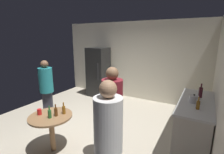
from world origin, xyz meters
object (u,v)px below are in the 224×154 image
Objects in this scene: person_in_maroon_shirt at (112,110)px; beer_bottle_brown at (56,112)px; refrigerator at (98,72)px; plastic_cup_red at (39,112)px; kettle at (194,99)px; wine_bottle_on_counter at (201,92)px; person_in_teal_shirt at (46,86)px; person_in_white_shirt at (108,139)px; beer_bottle_green at (50,114)px; foreground_table at (51,121)px; beer_bottle_amber at (64,110)px; beer_bottle_on_counter at (198,105)px.

beer_bottle_brown is at bearing 5.82° from person_in_maroon_shirt.
beer_bottle_brown is (1.15, -3.09, -0.08)m from refrigerator.
kettle is at bearing 33.34° from plastic_cup_red.
person_in_teal_shirt is (-3.46, -1.17, -0.08)m from wine_bottle_on_counter.
wine_bottle_on_counter is at bearing -84.70° from person_in_white_shirt.
kettle is at bearing -24.87° from refrigerator.
wine_bottle_on_counter is at bearing 41.10° from beer_bottle_green.
kettle is 2.82m from foreground_table.
beer_bottle_brown is 0.14× the size of person_in_teal_shirt.
wine_bottle_on_counter is 1.35× the size of beer_bottle_brown.
refrigerator reaches higher than beer_bottle_amber.
refrigerator is 1.05× the size of person_in_white_shirt.
wine_bottle_on_counter is (0.09, 0.38, 0.05)m from kettle.
person_in_white_shirt reaches higher than foreground_table.
wine_bottle_on_counter is 3.10m from beer_bottle_green.
person_in_maroon_shirt is (-1.12, -1.32, 0.04)m from kettle.
wine_bottle_on_counter is 2.57m from person_in_white_shirt.
beer_bottle_brown is 1.52m from person_in_white_shirt.
person_in_teal_shirt is (-3.45, -0.47, -0.04)m from beer_bottle_on_counter.
refrigerator is 7.83× the size of beer_bottle_on_counter.
refrigerator reaches higher than kettle.
kettle is 0.79× the size of wine_bottle_on_counter.
person_in_maroon_shirt is at bearing 16.68° from beer_bottle_green.
person_in_maroon_shirt is at bearing -52.21° from refrigerator.
wine_bottle_on_counter is 2.82× the size of plastic_cup_red.
refrigerator is 3.63m from person_in_maroon_shirt.
foreground_table is 3.48× the size of beer_bottle_green.
beer_bottle_green is at bearing 10.64° from person_in_white_shirt.
kettle is 0.40m from wine_bottle_on_counter.
refrigerator reaches higher than beer_bottle_brown.
beer_bottle_on_counter is 0.29× the size of foreground_table.
person_in_maroon_shirt reaches higher than plastic_cup_red.
kettle is 2.56m from beer_bottle_amber.
beer_bottle_on_counter is (0.09, -0.32, 0.01)m from kettle.
beer_bottle_brown is 0.13× the size of person_in_white_shirt.
kettle is 2.69m from beer_bottle_brown.
beer_bottle_amber is at bearing 0.41° from person_in_white_shirt.
beer_bottle_on_counter reaches higher than foreground_table.
person_in_maroon_shirt is (-0.35, 0.71, 0.00)m from person_in_white_shirt.
beer_bottle_on_counter is 2.69m from beer_bottle_green.
refrigerator is 3.32m from foreground_table.
beer_bottle_green is at bearing -143.58° from kettle.
beer_bottle_green is (1.11, -3.20, -0.08)m from refrigerator.
person_in_white_shirt is at bearing -18.90° from beer_bottle_brown.
beer_bottle_brown is 2.09× the size of plastic_cup_red.
person_in_maroon_shirt reaches higher than beer_bottle_amber.
wine_bottle_on_counter is 0.70m from beer_bottle_on_counter.
beer_bottle_amber is at bearing 25.83° from person_in_teal_shirt.
wine_bottle_on_counter reaches higher than plastic_cup_red.
beer_bottle_amber is 0.14× the size of person_in_teal_shirt.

